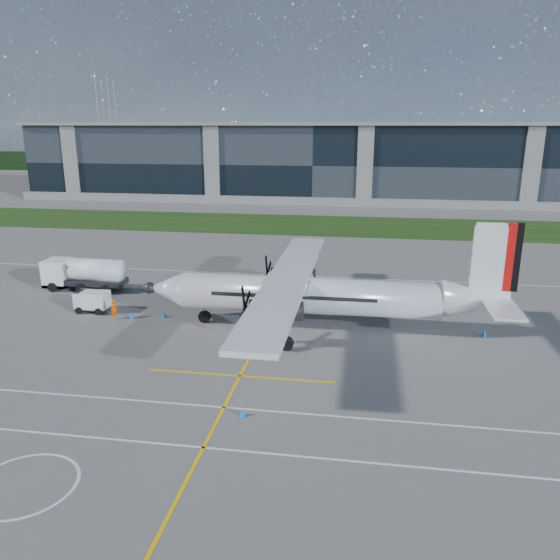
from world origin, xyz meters
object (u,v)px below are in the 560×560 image
pylon_west (108,125)px  fuel_tanker_truck (79,274)px  safety_cone_fwd (131,315)px  safety_cone_nose_stbd (164,314)px  baggage_tug (92,302)px  ground_crew_person (114,308)px  safety_cone_stbdwing (311,277)px  safety_cone_portwing (242,412)px  safety_cone_tail (484,333)px  turboprop_aircraft (322,275)px

pylon_west → fuel_tanker_truck: bearing=-65.6°
safety_cone_fwd → safety_cone_nose_stbd: 2.66m
baggage_tug → fuel_tanker_truck: bearing=126.5°
ground_crew_person → safety_cone_nose_stbd: bearing=-41.3°
safety_cone_nose_stbd → safety_cone_stbdwing: (10.87, 13.09, 0.00)m
ground_crew_person → safety_cone_fwd: 1.46m
safety_cone_portwing → safety_cone_stbdwing: same height
safety_cone_nose_stbd → pylon_west: bearing=117.0°
safety_cone_nose_stbd → safety_cone_tail: (25.19, -0.37, 0.00)m
safety_cone_nose_stbd → baggage_tug: bearing=176.5°
pylon_west → ground_crew_person: bearing=-64.4°
safety_cone_tail → safety_cone_stbdwing: bearing=136.8°
turboprop_aircraft → ground_crew_person: bearing=-178.9°
turboprop_aircraft → safety_cone_nose_stbd: size_ratio=58.09×
safety_cone_fwd → safety_cone_tail: (27.75, 0.38, 0.00)m
safety_cone_stbdwing → safety_cone_nose_stbd: bearing=-129.7°
pylon_west → fuel_tanker_truck: 154.40m
pylon_west → safety_cone_tail: bearing=-55.8°
safety_cone_portwing → safety_cone_tail: size_ratio=1.00×
pylon_west → safety_cone_portwing: size_ratio=60.00×
baggage_tug → safety_cone_portwing: (16.29, -14.89, -0.62)m
fuel_tanker_truck → baggage_tug: (4.30, -5.81, -0.66)m
turboprop_aircraft → safety_cone_portwing: size_ratio=58.09×
baggage_tug → safety_cone_stbdwing: baggage_tug is taller
turboprop_aircraft → fuel_tanker_truck: (-23.76, 6.98, -2.83)m
fuel_tanker_truck → ground_crew_person: fuel_tanker_truck is taller
pylon_west → safety_cone_nose_stbd: size_ratio=60.00×
pylon_west → safety_cone_fwd: bearing=-64.0°
turboprop_aircraft → safety_cone_stbdwing: turboprop_aircraft is taller
safety_cone_fwd → safety_cone_nose_stbd: bearing=16.3°
safety_cone_fwd → safety_cone_nose_stbd: size_ratio=1.00×
fuel_tanker_truck → safety_cone_nose_stbd: bearing=-30.0°
fuel_tanker_truck → ground_crew_person: (6.94, -7.30, -0.60)m
fuel_tanker_truck → safety_cone_fwd: bearing=-40.3°
safety_cone_portwing → safety_cone_nose_stbd: (-9.84, 14.49, 0.00)m
safety_cone_tail → baggage_tug: bearing=178.6°
safety_cone_tail → turboprop_aircraft: bearing=-178.1°
safety_cone_fwd → safety_cone_stbdwing: (13.42, 13.83, 0.00)m
fuel_tanker_truck → baggage_tug: size_ratio=2.82×
safety_cone_nose_stbd → safety_cone_portwing: bearing=-55.8°
safety_cone_nose_stbd → turboprop_aircraft: bearing=-3.4°
fuel_tanker_truck → safety_cone_fwd: size_ratio=16.31×
ground_crew_person → safety_cone_stbdwing: 20.42m
pylon_west → ground_crew_person: 163.97m
ground_crew_person → safety_cone_stbdwing: ground_crew_person is taller
turboprop_aircraft → ground_crew_person: 17.16m
safety_cone_nose_stbd → fuel_tanker_truck: bearing=150.0°
pylon_west → turboprop_aircraft: (87.39, -147.01, -10.64)m
turboprop_aircraft → safety_cone_nose_stbd: bearing=176.6°
fuel_tanker_truck → safety_cone_stbdwing: size_ratio=16.31×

